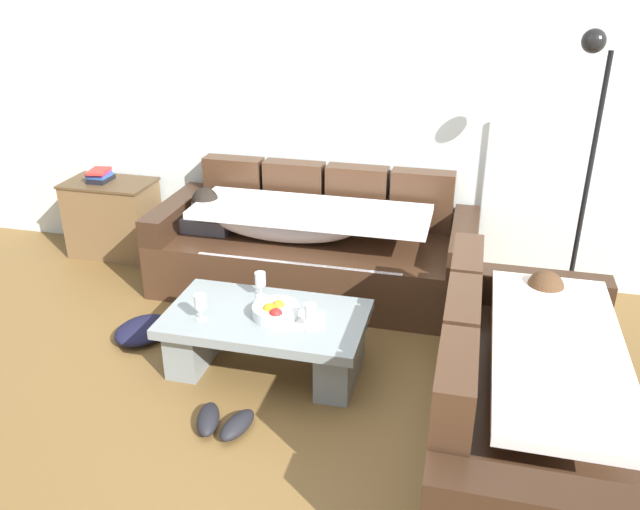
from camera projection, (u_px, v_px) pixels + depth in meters
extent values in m
plane|color=brown|center=(274.00, 425.00, 3.53)|extent=(14.00, 14.00, 0.00)
cube|color=silver|center=(355.00, 99.00, 4.86)|extent=(9.00, 0.10, 2.70)
cube|color=#422A1A|center=(313.00, 264.00, 4.89)|extent=(2.36, 0.92, 0.42)
cube|color=#422A1A|center=(235.00, 186.00, 5.21)|extent=(0.47, 0.16, 0.46)
cube|color=#422A1A|center=(294.00, 190.00, 5.10)|extent=(0.47, 0.16, 0.46)
cube|color=#422A1A|center=(357.00, 196.00, 4.99)|extent=(0.47, 0.16, 0.46)
cube|color=#422A1A|center=(422.00, 201.00, 4.88)|extent=(0.47, 0.16, 0.46)
cube|color=#352115|center=(176.00, 213.00, 5.00)|extent=(0.18, 0.92, 0.20)
cube|color=#352115|center=(464.00, 240.00, 4.52)|extent=(0.18, 0.92, 0.20)
cube|color=#4C4C56|center=(209.00, 222.00, 4.95)|extent=(0.36, 0.28, 0.11)
sphere|color=#936B4C|center=(205.00, 205.00, 4.85)|extent=(0.21, 0.21, 0.21)
sphere|color=black|center=(205.00, 201.00, 4.84)|extent=(0.20, 0.20, 0.20)
ellipsoid|color=white|center=(285.00, 221.00, 4.75)|extent=(1.10, 0.44, 0.28)
cube|color=white|center=(311.00, 212.00, 4.64)|extent=(1.70, 0.60, 0.05)
cube|color=white|center=(297.00, 288.00, 4.49)|extent=(1.44, 0.04, 0.38)
cube|color=#422A1A|center=(530.00, 424.00, 3.22)|extent=(0.92, 1.95, 0.42)
cube|color=#422A1A|center=(453.00, 405.00, 2.65)|extent=(0.16, 0.50, 0.46)
cube|color=#422A1A|center=(460.00, 338.00, 3.12)|extent=(0.16, 0.50, 0.46)
cube|color=#422A1A|center=(465.00, 289.00, 3.58)|extent=(0.16, 0.50, 0.46)
cube|color=#352115|center=(530.00, 288.00, 3.87)|extent=(0.92, 0.18, 0.20)
cube|color=gray|center=(533.00, 317.00, 3.65)|extent=(0.28, 0.36, 0.11)
sphere|color=tan|center=(544.00, 293.00, 3.57)|extent=(0.21, 0.21, 0.21)
sphere|color=#4C331E|center=(545.00, 288.00, 3.56)|extent=(0.20, 0.20, 0.20)
ellipsoid|color=silver|center=(551.00, 367.00, 3.05)|extent=(0.44, 1.03, 0.28)
cube|color=silver|center=(558.00, 349.00, 3.01)|extent=(0.60, 1.46, 0.05)
cube|color=silver|center=(625.00, 435.00, 3.11)|extent=(0.04, 1.24, 0.38)
cube|color=gray|center=(266.00, 319.00, 3.88)|extent=(1.20, 0.68, 0.06)
cube|color=gray|center=(197.00, 336.00, 4.06)|extent=(0.20, 0.54, 0.32)
cube|color=gray|center=(340.00, 356.00, 3.86)|extent=(0.20, 0.54, 0.32)
cylinder|color=silver|center=(276.00, 311.00, 3.83)|extent=(0.28, 0.28, 0.07)
sphere|color=orange|center=(269.00, 310.00, 3.79)|extent=(0.08, 0.08, 0.08)
sphere|color=orange|center=(278.00, 307.00, 3.83)|extent=(0.08, 0.08, 0.08)
sphere|color=#B21E1D|center=(276.00, 315.00, 3.74)|extent=(0.08, 0.08, 0.08)
cylinder|color=silver|center=(202.00, 320.00, 3.80)|extent=(0.06, 0.06, 0.01)
cylinder|color=silver|center=(201.00, 314.00, 3.79)|extent=(0.01, 0.01, 0.07)
cylinder|color=silver|center=(200.00, 301.00, 3.75)|extent=(0.07, 0.07, 0.08)
cylinder|color=silver|center=(310.00, 329.00, 3.70)|extent=(0.06, 0.06, 0.01)
cylinder|color=silver|center=(310.00, 323.00, 3.69)|extent=(0.01, 0.01, 0.07)
cylinder|color=silver|center=(310.00, 311.00, 3.65)|extent=(0.07, 0.07, 0.08)
cylinder|color=silver|center=(261.00, 296.00, 4.07)|extent=(0.06, 0.06, 0.01)
cylinder|color=silver|center=(261.00, 290.00, 4.05)|extent=(0.01, 0.01, 0.07)
cylinder|color=silver|center=(260.00, 279.00, 4.02)|extent=(0.07, 0.07, 0.08)
cube|color=white|center=(301.00, 320.00, 3.80)|extent=(0.32, 0.26, 0.01)
cube|color=brown|center=(113.00, 219.00, 5.47)|extent=(0.70, 0.42, 0.62)
cube|color=#503C25|center=(108.00, 183.00, 5.33)|extent=(0.72, 0.44, 0.02)
cube|color=black|center=(101.00, 179.00, 5.33)|extent=(0.16, 0.21, 0.04)
cube|color=#2D569E|center=(100.00, 176.00, 5.32)|extent=(0.16, 0.17, 0.02)
cube|color=#72337F|center=(98.00, 173.00, 5.32)|extent=(0.17, 0.18, 0.02)
cube|color=red|center=(99.00, 171.00, 5.30)|extent=(0.16, 0.21, 0.02)
cylinder|color=black|center=(563.00, 317.00, 4.57)|extent=(0.28, 0.28, 0.02)
cylinder|color=black|center=(585.00, 195.00, 4.19)|extent=(0.03, 0.03, 1.80)
sphere|color=black|center=(594.00, 41.00, 3.72)|extent=(0.14, 0.14, 0.14)
ellipsoid|color=black|center=(208.00, 419.00, 3.50)|extent=(0.19, 0.29, 0.09)
ellipsoid|color=black|center=(237.00, 425.00, 3.46)|extent=(0.18, 0.29, 0.09)
ellipsoid|color=#191933|center=(143.00, 330.00, 4.31)|extent=(0.44, 0.49, 0.12)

